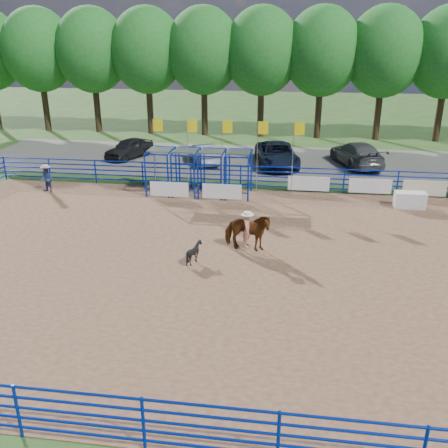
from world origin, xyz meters
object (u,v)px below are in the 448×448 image
Objects in this scene: car_d at (357,154)px; car_a at (129,148)px; horse_and_rider at (247,230)px; announcer_table at (410,200)px; car_c at (277,155)px; calf at (194,252)px; spectator_cowboy at (47,179)px; car_b at (204,153)px.

car_a is at bearing -15.97° from car_d.
horse_and_rider is at bearing 52.03° from car_d.
announcer_table is 20.29m from car_a.
horse_and_rider reaches higher than car_a.
car_d reaches higher than car_a.
calf is at bearing -109.63° from car_c.
spectator_cowboy is 11.22m from car_b.
horse_and_rider is (-8.09, -6.74, 0.52)m from announcer_table.
announcer_table is 20.45m from spectator_cowboy.
car_b is at bearing 169.24° from car_c.
horse_and_rider is 16.62m from car_d.
spectator_cowboy is at bearing -80.95° from car_a.
car_d is (10.71, 0.80, 0.13)m from car_b.
spectator_cowboy is (-10.34, 8.11, 0.36)m from calf.
horse_and_rider is at bearing -33.87° from car_a.
car_a is at bearing 154.74° from announcer_table.
announcer_table is at bearing -56.71° from car_c.
spectator_cowboy is at bearing 28.71° from calf.
announcer_table is at bearing -2.81° from car_a.
announcer_table is 10.54m from horse_and_rider.
car_a is at bearing 2.80° from calf.
car_b is at bearing 107.14° from horse_and_rider.
car_c is at bearing 18.15° from car_a.
car_b reaches higher than calf.
calf is (-10.11, -8.24, 0.03)m from announcer_table.
calf is at bearing -140.80° from announcer_table.
car_b is 0.74× the size of car_c.
announcer_table is 0.64× the size of horse_and_rider.
calf is 0.16× the size of car_c.
spectator_cowboy is 20.54m from car_d.
horse_and_rider is 0.44× the size of car_c.
car_d is at bearing -49.07° from calf.
spectator_cowboy is (-20.45, -0.14, 0.38)m from announcer_table.
announcer_table is 0.38× the size of car_b.
announcer_table is 0.38× the size of car_a.
car_c is at bearing 31.48° from spectator_cowboy.
calf is at bearing 74.13° from car_b.
horse_and_rider is 15.31m from car_b.
car_a is 16.45m from car_d.
announcer_table is 10.80m from car_c.
spectator_cowboy is 9.05m from car_a.
announcer_table is at bearing 0.39° from spectator_cowboy.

